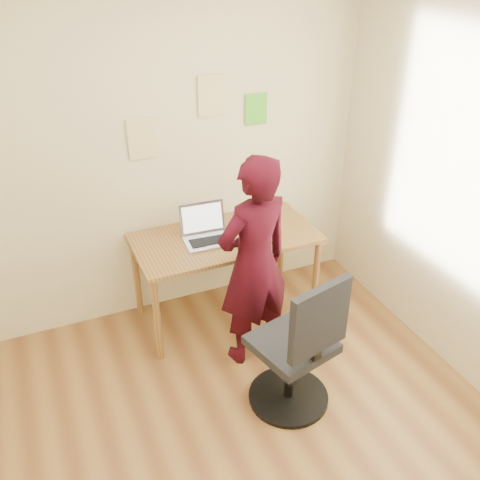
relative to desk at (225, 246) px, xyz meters
name	(u,v)px	position (x,y,z in m)	size (l,w,h in m)	color
room	(240,277)	(-0.47, -1.38, 0.70)	(3.58, 3.58, 2.78)	brown
desk	(225,246)	(0.00, 0.00, 0.00)	(1.40, 0.70, 0.74)	olive
laptop	(206,233)	(-0.15, 0.01, 0.14)	(0.37, 0.33, 0.25)	#B2B2B9
paper_sheet	(264,231)	(0.31, -0.04, 0.09)	(0.20, 0.29, 0.00)	white
phone	(271,240)	(0.29, -0.20, 0.09)	(0.10, 0.12, 0.01)	black
wall_note_left	(142,139)	(-0.49, 0.36, 0.81)	(0.21, 0.00, 0.30)	#E0C886
wall_note_mid	(212,96)	(0.05, 0.36, 1.07)	(0.21, 0.00, 0.30)	#E0C886
wall_note_right	(256,109)	(0.41, 0.36, 0.92)	(0.18, 0.00, 0.24)	#52BD2A
office_chair	(298,354)	(0.05, -1.09, -0.21)	(0.56, 0.57, 1.04)	black
person	(254,264)	(0.01, -0.51, 0.14)	(0.58, 0.38, 1.58)	black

